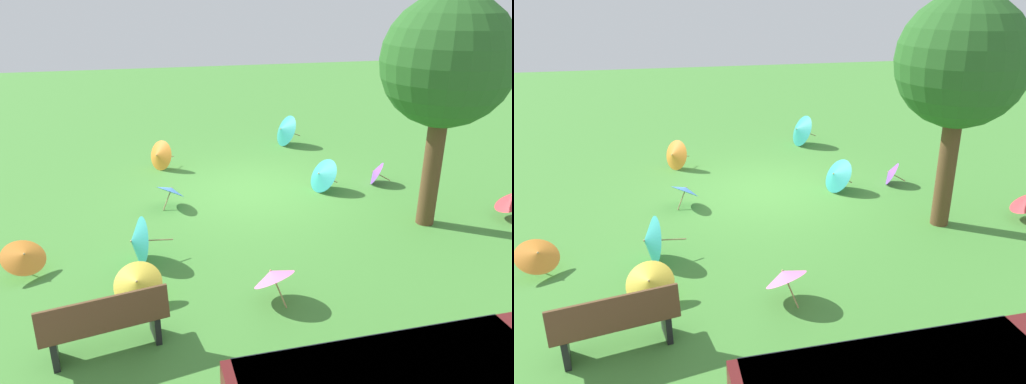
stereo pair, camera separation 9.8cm
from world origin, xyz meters
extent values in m
plane|color=#478C38|center=(0.00, 0.00, 0.00)|extent=(40.00, 40.00, 0.00)
cube|color=brown|center=(3.11, 4.98, 0.45)|extent=(1.66, 0.74, 0.05)
cube|color=brown|center=(3.07, 5.17, 0.68)|extent=(1.59, 0.41, 0.45)
cube|color=black|center=(3.74, 5.10, 0.23)|extent=(0.15, 0.41, 0.45)
cube|color=black|center=(2.48, 4.86, 0.23)|extent=(0.15, 0.41, 0.45)
cylinder|color=brown|center=(-2.97, 2.43, 1.24)|extent=(0.35, 0.35, 2.48)
sphere|color=#286023|center=(-2.97, 2.43, 3.19)|extent=(2.38, 2.38, 2.38)
cylinder|color=tan|center=(-1.95, -3.43, 0.33)|extent=(0.47, 0.12, 0.22)
cone|color=teal|center=(-1.62, -3.36, 0.48)|extent=(0.75, 1.04, 0.95)
sphere|color=tan|center=(-1.53, -3.34, 0.52)|extent=(0.05, 0.04, 0.05)
cylinder|color=tan|center=(0.63, 4.53, 0.20)|extent=(0.17, 0.23, 0.40)
cone|color=pink|center=(0.72, 4.40, 0.46)|extent=(0.90, 0.90, 0.47)
sphere|color=tan|center=(0.75, 4.36, 0.52)|extent=(0.06, 0.06, 0.05)
cylinder|color=tan|center=(-3.11, 0.27, 0.19)|extent=(0.31, 0.16, 0.18)
cone|color=purple|center=(-2.92, 0.19, 0.29)|extent=(0.58, 0.69, 0.58)
sphere|color=tan|center=(-2.87, 0.16, 0.31)|extent=(0.06, 0.05, 0.05)
cylinder|color=tan|center=(1.88, -2.14, 0.30)|extent=(0.35, 0.28, 0.16)
cone|color=orange|center=(2.11, -1.97, 0.40)|extent=(0.79, 0.86, 0.79)
sphere|color=tan|center=(2.17, -1.92, 0.42)|extent=(0.06, 0.06, 0.05)
cylinder|color=tan|center=(2.34, 2.71, 0.36)|extent=(0.54, 0.15, 0.12)
cone|color=teal|center=(2.70, 2.79, 0.43)|extent=(0.52, 0.89, 0.86)
sphere|color=tan|center=(2.78, 2.81, 0.45)|extent=(0.05, 0.04, 0.04)
cylinder|color=tan|center=(4.57, 2.69, 0.16)|extent=(0.16, 0.19, 0.33)
cone|color=orange|center=(4.49, 2.79, 0.37)|extent=(0.96, 0.95, 0.47)
sphere|color=tan|center=(4.47, 2.82, 0.41)|extent=(0.06, 0.06, 0.05)
cylinder|color=tan|center=(2.67, 3.87, 0.17)|extent=(0.06, 0.28, 0.34)
cone|color=yellow|center=(2.69, 4.04, 0.38)|extent=(0.81, 0.74, 0.56)
sphere|color=tan|center=(2.70, 4.08, 0.43)|extent=(0.04, 0.06, 0.05)
cylinder|color=tan|center=(2.07, 0.59, 0.18)|extent=(0.20, 0.18, 0.36)
cone|color=#4C8CE5|center=(1.96, 0.50, 0.40)|extent=(0.86, 0.86, 0.43)
sphere|color=tan|center=(1.94, 0.48, 0.44)|extent=(0.06, 0.06, 0.05)
cylinder|color=tan|center=(-1.75, 0.26, 0.24)|extent=(0.40, 0.12, 0.26)
cone|color=teal|center=(-1.49, 0.33, 0.40)|extent=(0.75, 0.94, 0.80)
sphere|color=tan|center=(-1.43, 0.35, 0.44)|extent=(0.06, 0.05, 0.05)
camera|label=1|loc=(2.38, 10.59, 4.42)|focal=35.15mm
camera|label=2|loc=(2.29, 10.61, 4.42)|focal=35.15mm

